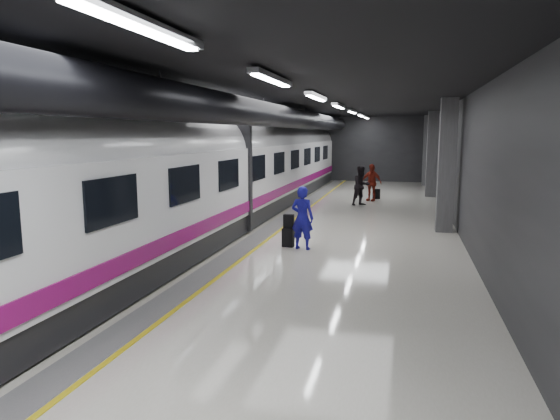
# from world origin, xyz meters

# --- Properties ---
(ground) EXTENTS (40.00, 40.00, 0.00)m
(ground) POSITION_xyz_m (0.00, 0.00, 0.00)
(ground) COLOR silver
(ground) RESTS_ON ground
(platform_hall) EXTENTS (10.02, 40.02, 4.51)m
(platform_hall) POSITION_xyz_m (-0.29, 0.96, 3.54)
(platform_hall) COLOR black
(platform_hall) RESTS_ON ground
(train) EXTENTS (3.05, 38.00, 4.05)m
(train) POSITION_xyz_m (-3.25, -0.00, 2.07)
(train) COLOR black
(train) RESTS_ON ground
(traveler_main) EXTENTS (0.73, 0.54, 1.84)m
(traveler_main) POSITION_xyz_m (0.37, -1.80, 0.92)
(traveler_main) COLOR #1917B2
(traveler_main) RESTS_ON ground
(suitcase_main) EXTENTS (0.36, 0.25, 0.55)m
(suitcase_main) POSITION_xyz_m (-0.10, -1.61, 0.28)
(suitcase_main) COLOR black
(suitcase_main) RESTS_ON ground
(shoulder_bag) EXTENTS (0.32, 0.18, 0.42)m
(shoulder_bag) POSITION_xyz_m (-0.09, -1.58, 0.76)
(shoulder_bag) COLOR black
(shoulder_bag) RESTS_ON suitcase_main
(traveler_far_a) EXTENTS (1.14, 1.13, 1.86)m
(traveler_far_a) POSITION_xyz_m (1.25, 7.64, 0.93)
(traveler_far_a) COLOR black
(traveler_far_a) RESTS_ON ground
(traveler_far_b) EXTENTS (1.17, 0.81, 1.84)m
(traveler_far_b) POSITION_xyz_m (1.58, 9.42, 0.92)
(traveler_far_b) COLOR maroon
(traveler_far_b) RESTS_ON ground
(suitcase_far) EXTENTS (0.40, 0.31, 0.51)m
(suitcase_far) POSITION_xyz_m (1.80, 10.21, 0.26)
(suitcase_far) COLOR black
(suitcase_far) RESTS_ON ground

